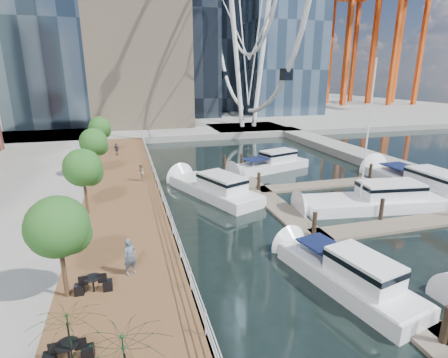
% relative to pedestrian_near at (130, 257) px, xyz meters
% --- Properties ---
extents(ground, '(520.00, 520.00, 0.00)m').
position_rel_pedestrian_near_xyz_m(ground, '(8.65, -5.07, -1.93)').
color(ground, black).
rests_on(ground, ground).
extents(boardwalk, '(6.00, 60.00, 1.00)m').
position_rel_pedestrian_near_xyz_m(boardwalk, '(-0.35, 9.93, -1.43)').
color(boardwalk, brown).
rests_on(boardwalk, ground).
extents(seawall, '(0.25, 60.00, 1.00)m').
position_rel_pedestrian_near_xyz_m(seawall, '(2.65, 9.93, -1.43)').
color(seawall, '#595954').
rests_on(seawall, ground).
extents(land_far, '(200.00, 114.00, 1.00)m').
position_rel_pedestrian_near_xyz_m(land_far, '(8.65, 96.93, -1.43)').
color(land_far, gray).
rests_on(land_far, ground).
extents(breakwater, '(4.00, 60.00, 1.00)m').
position_rel_pedestrian_near_xyz_m(breakwater, '(28.65, 14.93, -1.43)').
color(breakwater, gray).
rests_on(breakwater, ground).
extents(pier, '(14.00, 12.00, 1.00)m').
position_rel_pedestrian_near_xyz_m(pier, '(22.65, 46.93, -1.43)').
color(pier, gray).
rests_on(pier, ground).
extents(railing, '(0.10, 60.00, 1.05)m').
position_rel_pedestrian_near_xyz_m(railing, '(2.55, 9.93, -0.40)').
color(railing, white).
rests_on(railing, boardwalk).
extents(floating_docks, '(16.00, 34.00, 2.60)m').
position_rel_pedestrian_near_xyz_m(floating_docks, '(16.62, 4.91, -1.43)').
color(floating_docks, '#6D6051').
rests_on(floating_docks, ground).
extents(port_cranes, '(40.00, 52.00, 38.00)m').
position_rel_pedestrian_near_xyz_m(port_cranes, '(76.32, 90.60, 18.07)').
color(port_cranes, '#D84C14').
rests_on(port_cranes, ground).
extents(street_trees, '(2.60, 42.60, 4.60)m').
position_rel_pedestrian_near_xyz_m(street_trees, '(-2.75, 8.93, 2.36)').
color(street_trees, '#3F2B1C').
rests_on(street_trees, ground).
extents(pedestrian_near, '(0.80, 0.69, 1.85)m').
position_rel_pedestrian_near_xyz_m(pedestrian_near, '(0.00, 0.00, 0.00)').
color(pedestrian_near, '#4D5767').
rests_on(pedestrian_near, boardwalk).
extents(pedestrian_mid, '(0.65, 0.82, 1.64)m').
position_rel_pedestrian_near_xyz_m(pedestrian_mid, '(1.25, 15.87, -0.11)').
color(pedestrian_mid, gray).
rests_on(pedestrian_mid, boardwalk).
extents(pedestrian_far, '(0.93, 0.83, 1.51)m').
position_rel_pedestrian_near_xyz_m(pedestrian_far, '(-0.98, 27.64, -0.17)').
color(pedestrian_far, '#363A44').
rests_on(pedestrian_far, boardwalk).
extents(moored_yachts, '(24.71, 36.30, 11.50)m').
position_rel_pedestrian_near_xyz_m(moored_yachts, '(17.97, 6.94, -1.93)').
color(moored_yachts, white).
rests_on(moored_yachts, ground).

